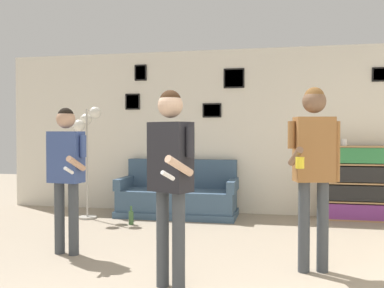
{
  "coord_description": "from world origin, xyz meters",
  "views": [
    {
      "loc": [
        0.63,
        -2.29,
        1.33
      ],
      "look_at": [
        -0.31,
        2.37,
        1.2
      ],
      "focal_mm": 40.0,
      "sensor_mm": 36.0,
      "label": 1
    }
  ],
  "objects_px": {
    "couch": "(178,197)",
    "person_watcher_holding_cup": "(314,158)",
    "drinking_cup": "(344,142)",
    "bookshelf": "(357,183)",
    "person_player_foreground_left": "(66,165)",
    "person_player_foreground_center": "(170,167)",
    "floor_lamp": "(87,133)",
    "bottle_on_floor": "(131,217)"
  },
  "relations": [
    {
      "from": "couch",
      "to": "person_watcher_holding_cup",
      "type": "relative_size",
      "value": 1.07
    },
    {
      "from": "bookshelf",
      "to": "person_player_foreground_center",
      "type": "xyz_separation_m",
      "value": [
        -2.07,
        -3.34,
        0.48
      ]
    },
    {
      "from": "drinking_cup",
      "to": "floor_lamp",
      "type": "bearing_deg",
      "value": -169.84
    },
    {
      "from": "floor_lamp",
      "to": "person_watcher_holding_cup",
      "type": "relative_size",
      "value": 0.98
    },
    {
      "from": "person_player_foreground_center",
      "to": "drinking_cup",
      "type": "bearing_deg",
      "value": 60.65
    },
    {
      "from": "bottle_on_floor",
      "to": "drinking_cup",
      "type": "bearing_deg",
      "value": 17.91
    },
    {
      "from": "couch",
      "to": "person_player_foreground_left",
      "type": "relative_size",
      "value": 1.18
    },
    {
      "from": "bookshelf",
      "to": "person_watcher_holding_cup",
      "type": "height_order",
      "value": "person_watcher_holding_cup"
    },
    {
      "from": "bookshelf",
      "to": "person_player_foreground_center",
      "type": "bearing_deg",
      "value": -121.78
    },
    {
      "from": "person_player_foreground_center",
      "to": "couch",
      "type": "bearing_deg",
      "value": 102.12
    },
    {
      "from": "floor_lamp",
      "to": "bottle_on_floor",
      "type": "distance_m",
      "value": 1.5
    },
    {
      "from": "drinking_cup",
      "to": "couch",
      "type": "bearing_deg",
      "value": -175.6
    },
    {
      "from": "person_watcher_holding_cup",
      "to": "drinking_cup",
      "type": "xyz_separation_m",
      "value": [
        0.65,
        2.65,
        0.09
      ]
    },
    {
      "from": "bottle_on_floor",
      "to": "drinking_cup",
      "type": "relative_size",
      "value": 2.72
    },
    {
      "from": "person_player_foreground_center",
      "to": "person_watcher_holding_cup",
      "type": "bearing_deg",
      "value": 29.4
    },
    {
      "from": "person_player_foreground_left",
      "to": "person_watcher_holding_cup",
      "type": "height_order",
      "value": "person_watcher_holding_cup"
    },
    {
      "from": "floor_lamp",
      "to": "drinking_cup",
      "type": "xyz_separation_m",
      "value": [
        3.88,
        0.7,
        -0.15
      ]
    },
    {
      "from": "person_watcher_holding_cup",
      "to": "bottle_on_floor",
      "type": "xyz_separation_m",
      "value": [
        -2.41,
        1.66,
        -0.99
      ]
    },
    {
      "from": "person_watcher_holding_cup",
      "to": "drinking_cup",
      "type": "distance_m",
      "value": 2.73
    },
    {
      "from": "couch",
      "to": "bottle_on_floor",
      "type": "relative_size",
      "value": 6.96
    },
    {
      "from": "person_player_foreground_left",
      "to": "bottle_on_floor",
      "type": "height_order",
      "value": "person_player_foreground_left"
    },
    {
      "from": "person_player_foreground_center",
      "to": "bottle_on_floor",
      "type": "height_order",
      "value": "person_player_foreground_center"
    },
    {
      "from": "person_player_foreground_center",
      "to": "drinking_cup",
      "type": "height_order",
      "value": "person_player_foreground_center"
    },
    {
      "from": "couch",
      "to": "floor_lamp",
      "type": "relative_size",
      "value": 1.09
    },
    {
      "from": "bookshelf",
      "to": "person_player_foreground_left",
      "type": "relative_size",
      "value": 0.71
    },
    {
      "from": "person_player_foreground_left",
      "to": "couch",
      "type": "bearing_deg",
      "value": 73.69
    },
    {
      "from": "bookshelf",
      "to": "drinking_cup",
      "type": "bearing_deg",
      "value": 180.0
    },
    {
      "from": "drinking_cup",
      "to": "bookshelf",
      "type": "bearing_deg",
      "value": -0.0
    },
    {
      "from": "floor_lamp",
      "to": "person_player_foreground_center",
      "type": "relative_size",
      "value": 1.02
    },
    {
      "from": "floor_lamp",
      "to": "person_watcher_holding_cup",
      "type": "distance_m",
      "value": 3.79
    },
    {
      "from": "person_player_foreground_left",
      "to": "person_player_foreground_center",
      "type": "bearing_deg",
      "value": -29.55
    },
    {
      "from": "person_player_foreground_center",
      "to": "floor_lamp",
      "type": "bearing_deg",
      "value": 127.17
    },
    {
      "from": "couch",
      "to": "bookshelf",
      "type": "height_order",
      "value": "bookshelf"
    },
    {
      "from": "person_player_foreground_left",
      "to": "bottle_on_floor",
      "type": "bearing_deg",
      "value": 83.41
    },
    {
      "from": "person_player_foreground_center",
      "to": "drinking_cup",
      "type": "distance_m",
      "value": 3.84
    },
    {
      "from": "couch",
      "to": "person_player_foreground_center",
      "type": "height_order",
      "value": "person_player_foreground_center"
    },
    {
      "from": "couch",
      "to": "person_player_foreground_center",
      "type": "xyz_separation_m",
      "value": [
        0.68,
        -3.15,
        0.75
      ]
    },
    {
      "from": "bookshelf",
      "to": "drinking_cup",
      "type": "xyz_separation_m",
      "value": [
        -0.19,
        0.0,
        0.62
      ]
    },
    {
      "from": "drinking_cup",
      "to": "person_watcher_holding_cup",
      "type": "bearing_deg",
      "value": -103.81
    },
    {
      "from": "couch",
      "to": "person_player_foreground_left",
      "type": "xyz_separation_m",
      "value": [
        -0.69,
        -2.37,
        0.68
      ]
    },
    {
      "from": "bookshelf",
      "to": "drinking_cup",
      "type": "relative_size",
      "value": 11.37
    },
    {
      "from": "couch",
      "to": "floor_lamp",
      "type": "xyz_separation_m",
      "value": [
        -1.33,
        -0.5,
        1.04
      ]
    }
  ]
}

